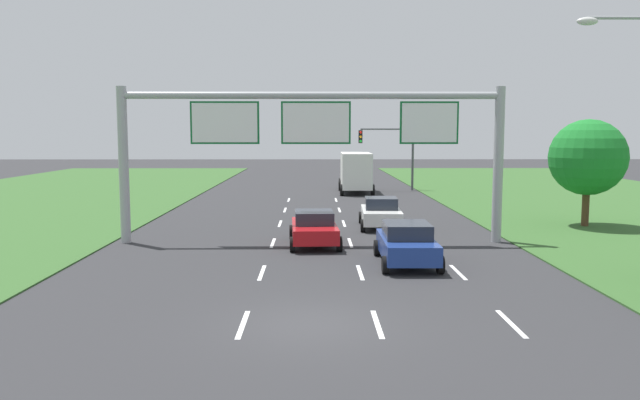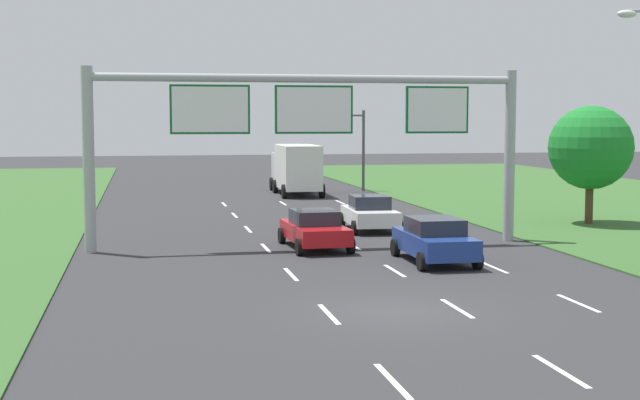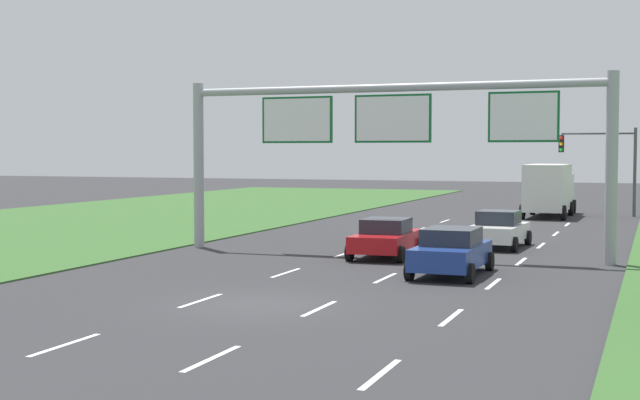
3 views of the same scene
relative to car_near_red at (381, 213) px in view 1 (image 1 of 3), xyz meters
The scene contains 11 objects.
ground_plane 16.98m from the car_near_red, 102.34° to the right, with size 200.00×200.00×0.00m, color #2D2D30.
lane_dashes_inner_left 11.88m from the car_near_red, 116.95° to the right, with size 0.14×50.40×0.01m.
lane_dashes_inner_right 10.76m from the car_near_red, 100.05° to the right, with size 0.14×50.40×0.01m.
lane_dashes_slip 10.72m from the car_near_red, 81.25° to the right, with size 0.14×50.40×0.01m.
car_near_red is the anchor object (origin of this frame).
car_lead_silver 9.16m from the car_near_red, 90.08° to the right, with size 2.20×4.40×1.58m.
car_mid_lane 6.11m from the car_near_red, 125.06° to the right, with size 2.35×4.50×1.50m.
box_truck 19.53m from the car_near_red, 90.16° to the left, with size 2.77×7.78×3.30m.
sign_gantry 7.02m from the car_near_red, 128.58° to the right, with size 17.24×0.44×7.00m.
traffic_light_mast 21.53m from the car_near_red, 81.79° to the left, with size 4.76×0.49×5.60m.
roadside_tree_mid 11.17m from the car_near_red, ahead, with size 3.97×3.97×5.66m.
Camera 1 is at (0.10, -15.78, 4.97)m, focal length 35.00 mm.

